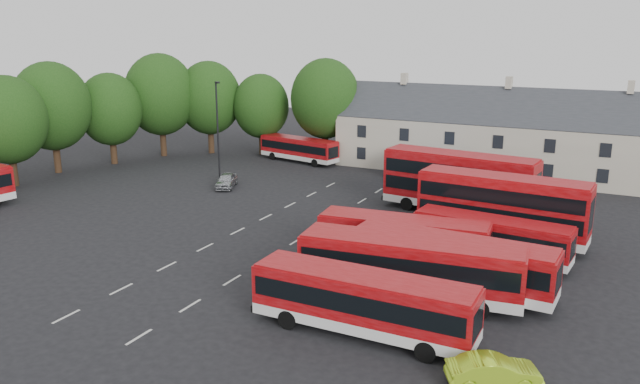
{
  "coord_description": "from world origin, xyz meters",
  "views": [
    {
      "loc": [
        25.45,
        -34.81,
        14.66
      ],
      "look_at": [
        4.08,
        7.62,
        2.2
      ],
      "focal_mm": 35.0,
      "sensor_mm": 36.0,
      "label": 1
    }
  ],
  "objects_px": {
    "bus_row_a": "(363,299)",
    "lamppost": "(218,128)",
    "bus_dd_south": "(502,205)",
    "box_truck": "(424,164)",
    "lime_car": "(493,371)",
    "silver_car": "(226,181)"
  },
  "relations": [
    {
      "from": "bus_row_a",
      "to": "lamppost",
      "type": "relative_size",
      "value": 1.15
    },
    {
      "from": "bus_dd_south",
      "to": "box_truck",
      "type": "relative_size",
      "value": 1.52
    },
    {
      "from": "lime_car",
      "to": "silver_car",
      "type": "bearing_deg",
      "value": 23.44
    },
    {
      "from": "bus_row_a",
      "to": "box_truck",
      "type": "bearing_deg",
      "value": 102.36
    },
    {
      "from": "silver_car",
      "to": "lamppost",
      "type": "xyz_separation_m",
      "value": [
        -2.44,
        2.3,
        4.53
      ]
    },
    {
      "from": "box_truck",
      "to": "lamppost",
      "type": "bearing_deg",
      "value": -139.28
    },
    {
      "from": "bus_dd_south",
      "to": "box_truck",
      "type": "distance_m",
      "value": 17.77
    },
    {
      "from": "lime_car",
      "to": "bus_row_a",
      "type": "bearing_deg",
      "value": 47.02
    },
    {
      "from": "box_truck",
      "to": "silver_car",
      "type": "xyz_separation_m",
      "value": [
        -16.15,
        -10.37,
        -1.14
      ]
    },
    {
      "from": "bus_row_a",
      "to": "lamppost",
      "type": "distance_m",
      "value": 35.03
    },
    {
      "from": "box_truck",
      "to": "silver_car",
      "type": "distance_m",
      "value": 19.22
    },
    {
      "from": "silver_car",
      "to": "lamppost",
      "type": "height_order",
      "value": "lamppost"
    },
    {
      "from": "bus_dd_south",
      "to": "box_truck",
      "type": "xyz_separation_m",
      "value": [
        -10.23,
        14.5,
        -0.9
      ]
    },
    {
      "from": "silver_car",
      "to": "lamppost",
      "type": "bearing_deg",
      "value": 113.79
    },
    {
      "from": "bus_row_a",
      "to": "lime_car",
      "type": "xyz_separation_m",
      "value": [
        6.72,
        -1.7,
        -1.25
      ]
    },
    {
      "from": "silver_car",
      "to": "lime_car",
      "type": "xyz_separation_m",
      "value": [
        29.84,
        -23.13,
        -0.03
      ]
    },
    {
      "from": "bus_row_a",
      "to": "silver_car",
      "type": "relative_size",
      "value": 2.8
    },
    {
      "from": "bus_row_a",
      "to": "lime_car",
      "type": "distance_m",
      "value": 7.04
    },
    {
      "from": "lamppost",
      "to": "lime_car",
      "type": "bearing_deg",
      "value": -38.24
    },
    {
      "from": "bus_dd_south",
      "to": "silver_car",
      "type": "xyz_separation_m",
      "value": [
        -26.38,
        4.13,
        -2.04
      ]
    },
    {
      "from": "bus_dd_south",
      "to": "lime_car",
      "type": "distance_m",
      "value": 19.42
    },
    {
      "from": "bus_dd_south",
      "to": "lamppost",
      "type": "bearing_deg",
      "value": 171.23
    }
  ]
}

